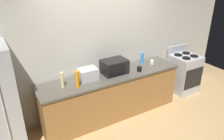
# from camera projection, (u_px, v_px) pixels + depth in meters

# --- Properties ---
(ground_plane) EXTENTS (8.00, 8.00, 0.00)m
(ground_plane) POSITION_uv_depth(u_px,v_px,m) (123.00, 125.00, 4.21)
(ground_plane) COLOR tan
(back_wall) EXTENTS (6.40, 0.10, 2.70)m
(back_wall) POSITION_uv_depth(u_px,v_px,m) (101.00, 46.00, 4.28)
(back_wall) COLOR beige
(back_wall) RESTS_ON ground_plane
(counter_run) EXTENTS (2.84, 0.64, 0.90)m
(counter_run) POSITION_uv_depth(u_px,v_px,m) (112.00, 95.00, 4.33)
(counter_run) COLOR #9E6B38
(counter_run) RESTS_ON ground_plane
(stove_range) EXTENTS (0.60, 0.61, 1.08)m
(stove_range) POSITION_uv_depth(u_px,v_px,m) (184.00, 73.00, 5.25)
(stove_range) COLOR #B7BABF
(stove_range) RESTS_ON ground_plane
(microwave) EXTENTS (0.48, 0.35, 0.27)m
(microwave) POSITION_uv_depth(u_px,v_px,m) (114.00, 67.00, 4.17)
(microwave) COLOR black
(microwave) RESTS_ON counter_run
(toaster_oven) EXTENTS (0.34, 0.26, 0.21)m
(toaster_oven) POSITION_uv_depth(u_px,v_px,m) (88.00, 74.00, 3.93)
(toaster_oven) COLOR #B7BABF
(toaster_oven) RESTS_ON counter_run
(bottle_hand_soap) EXTENTS (0.06, 0.06, 0.28)m
(bottle_hand_soap) POSITION_uv_depth(u_px,v_px,m) (62.00, 80.00, 3.64)
(bottle_hand_soap) COLOR beige
(bottle_hand_soap) RESTS_ON counter_run
(bottle_dish_soap) EXTENTS (0.07, 0.07, 0.30)m
(bottle_dish_soap) POSITION_uv_depth(u_px,v_px,m) (77.00, 79.00, 3.65)
(bottle_dish_soap) COLOR orange
(bottle_dish_soap) RESTS_ON counter_run
(bottle_spray_cleaner) EXTENTS (0.07, 0.07, 0.23)m
(bottle_spray_cleaner) POSITION_uv_depth(u_px,v_px,m) (142.00, 58.00, 4.62)
(bottle_spray_cleaner) COLOR #338CE5
(bottle_spray_cleaner) RESTS_ON counter_run
(mug_white) EXTENTS (0.08, 0.08, 0.09)m
(mug_white) POSITION_uv_depth(u_px,v_px,m) (152.00, 62.00, 4.61)
(mug_white) COLOR white
(mug_white) RESTS_ON counter_run
(mug_black) EXTENTS (0.10, 0.10, 0.09)m
(mug_black) POSITION_uv_depth(u_px,v_px,m) (139.00, 69.00, 4.29)
(mug_black) COLOR black
(mug_black) RESTS_ON counter_run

